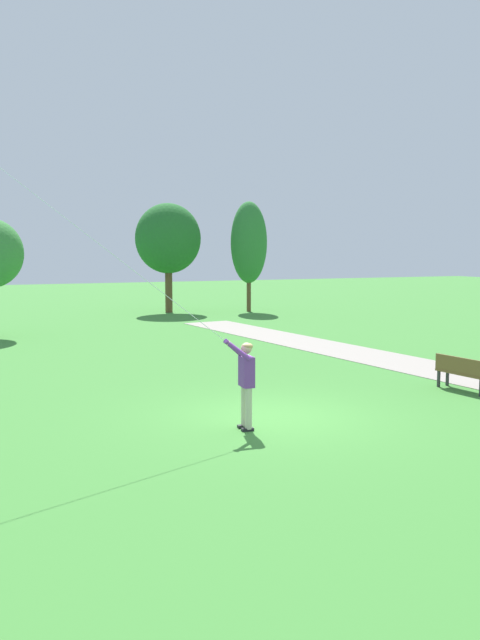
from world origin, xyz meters
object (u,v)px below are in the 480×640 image
(tree_horizon_far, at_px, (249,243))
(tree_treeline_center, at_px, (168,239))
(person_kite_flyer, at_px, (245,377))
(park_bench_near_walkway, at_px, (462,371))

(tree_horizon_far, relative_size, tree_treeline_center, 1.02)
(person_kite_flyer, height_order, tree_treeline_center, tree_treeline_center)
(park_bench_near_walkway, height_order, tree_treeline_center, tree_treeline_center)
(park_bench_near_walkway, bearing_deg, tree_treeline_center, 90.37)
(person_kite_flyer, distance_m, park_bench_near_walkway, 6.52)
(tree_horizon_far, bearing_deg, person_kite_flyer, -114.97)
(park_bench_near_walkway, xyz_separation_m, tree_treeline_center, (-0.15, 23.38, 3.69))
(person_kite_flyer, relative_size, tree_horizon_far, 0.29)
(person_kite_flyer, relative_size, park_bench_near_walkway, 1.19)
(tree_horizon_far, distance_m, tree_treeline_center, 4.64)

